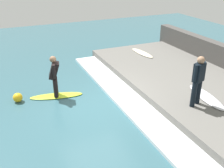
{
  "coord_description": "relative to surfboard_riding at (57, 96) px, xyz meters",
  "views": [
    {
      "loc": [
        -2.78,
        -7.72,
        4.65
      ],
      "look_at": [
        0.62,
        0.0,
        0.7
      ],
      "focal_mm": 42.0,
      "sensor_mm": 36.0,
      "label": 1
    }
  ],
  "objects": [
    {
      "name": "surfboard_waiting_near",
      "position": [
        4.63,
        -2.85,
        0.36
      ],
      "size": [
        0.83,
        2.02,
        0.06
      ],
      "color": "silver",
      "rests_on": "concrete_ledge"
    },
    {
      "name": "concrete_ledge",
      "position": [
        5.02,
        -1.19,
        0.15
      ],
      "size": [
        4.4,
        9.94,
        0.36
      ],
      "primitive_type": "cube",
      "color": "#66635E",
      "rests_on": "ground_plane"
    },
    {
      "name": "marker_buoy",
      "position": [
        -1.37,
        0.16,
        0.14
      ],
      "size": [
        0.34,
        0.34,
        0.34
      ],
      "primitive_type": "sphere",
      "color": "yellow",
      "rests_on": "ground_plane"
    },
    {
      "name": "surfboard_riding",
      "position": [
        0.0,
        0.0,
        0.0
      ],
      "size": [
        2.02,
        0.89,
        0.06
      ],
      "color": "#BFE02D",
      "rests_on": "ground_plane"
    },
    {
      "name": "ground_plane",
      "position": [
        1.16,
        -1.19,
        -0.03
      ],
      "size": [
        28.0,
        28.0,
        0.0
      ],
      "primitive_type": "plane",
      "color": "#335B66"
    },
    {
      "name": "surfboard_spare",
      "position": [
        5.0,
        2.26,
        0.36
      ],
      "size": [
        0.58,
        1.78,
        0.06
      ],
      "color": "beige",
      "rests_on": "concrete_ledge"
    },
    {
      "name": "surfer_waiting_near",
      "position": [
        3.92,
        -3.09,
        1.27
      ],
      "size": [
        0.54,
        0.36,
        1.68
      ],
      "color": "black",
      "rests_on": "concrete_ledge"
    },
    {
      "name": "surfer_riding",
      "position": [
        0.0,
        0.0,
        0.89
      ],
      "size": [
        0.49,
        0.65,
        1.55
      ],
      "color": "black",
      "rests_on": "surfboard_riding"
    },
    {
      "name": "wave_foam_crest",
      "position": [
        2.32,
        -1.19,
        0.02
      ],
      "size": [
        1.02,
        9.45,
        0.11
      ],
      "primitive_type": "cube",
      "color": "silver",
      "rests_on": "ground_plane"
    }
  ]
}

